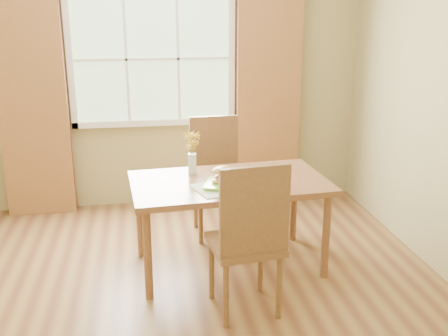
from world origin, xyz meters
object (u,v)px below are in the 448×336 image
object	(u,v)px
chair_far	(216,170)
water_glass	(268,175)
flower_vase	(192,149)
croissant_sandwich	(222,175)
chair_near	(249,235)
dining_table	(229,189)

from	to	relation	value
chair_far	water_glass	world-z (taller)	chair_far
water_glass	flower_vase	bearing A→B (deg)	151.01
flower_vase	chair_far	bearing A→B (deg)	62.59
croissant_sandwich	water_glass	distance (m)	0.35
water_glass	flower_vase	xyz separation A→B (m)	(-0.54, 0.30, 0.15)
chair_near	chair_far	distance (m)	1.43
flower_vase	dining_table	bearing A→B (deg)	-39.09
dining_table	croissant_sandwich	size ratio (longest dim) A/B	7.33
chair_far	water_glass	bearing A→B (deg)	-71.70
water_glass	flower_vase	world-z (taller)	flower_vase
chair_near	water_glass	bearing A→B (deg)	59.91
croissant_sandwich	flower_vase	distance (m)	0.39
dining_table	croissant_sandwich	world-z (taller)	croissant_sandwich
dining_table	chair_near	size ratio (longest dim) A/B	1.42
chair_near	chair_far	world-z (taller)	chair_near
chair_near	chair_far	bearing A→B (deg)	83.78
water_glass	flower_vase	size ratio (longest dim) A/B	0.35
chair_far	chair_near	bearing A→B (deg)	-90.64
water_glass	croissant_sandwich	bearing A→B (deg)	-176.87
chair_near	croissant_sandwich	xyz separation A→B (m)	(-0.08, 0.61, 0.21)
chair_far	water_glass	distance (m)	0.87
dining_table	water_glass	distance (m)	0.32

